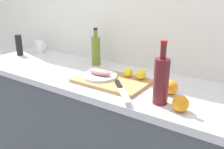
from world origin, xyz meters
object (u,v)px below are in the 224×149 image
olive_oil_bottle (96,50)px  coffee_mug_0 (40,47)px  lemon_0 (141,74)px  pepper_mill (19,45)px  wine_bottle (161,80)px  fish_fillet (100,72)px  cutting_board (112,81)px  white_plate (100,76)px  orange_0 (181,104)px  chef_knife (121,88)px

olive_oil_bottle → coffee_mug_0: bearing=178.9°
lemon_0 → pepper_mill: size_ratio=0.38×
pepper_mill → wine_bottle: bearing=-8.0°
olive_oil_bottle → pepper_mill: bearing=-168.4°
fish_fillet → coffee_mug_0: coffee_mug_0 is taller
cutting_board → pepper_mill: 1.01m
olive_oil_bottle → lemon_0: bearing=-17.0°
white_plate → fish_fillet: (0.00, 0.00, 0.03)m
cutting_board → pepper_mill: (-1.00, 0.09, 0.08)m
wine_bottle → orange_0: (0.11, -0.03, -0.08)m
fish_fillet → olive_oil_bottle: (-0.21, 0.24, 0.06)m
white_plate → fish_fillet: 0.03m
olive_oil_bottle → coffee_mug_0: size_ratio=2.25×
white_plate → cutting_board: bearing=5.7°
pepper_mill → cutting_board: bearing=-5.1°
fish_fillet → pepper_mill: pepper_mill is taller
coffee_mug_0 → orange_0: size_ratio=1.56×
lemon_0 → pepper_mill: (-1.14, -0.01, 0.03)m
lemon_0 → pepper_mill: bearing=-179.6°
lemon_0 → olive_oil_bottle: size_ratio=0.24×
white_plate → wine_bottle: size_ratio=0.68×
chef_knife → wine_bottle: wine_bottle is taller
fish_fillet → orange_0: 0.56m
coffee_mug_0 → orange_0: coffee_mug_0 is taller
white_plate → wine_bottle: wine_bottle is taller
chef_knife → pepper_mill: size_ratio=1.32×
olive_oil_bottle → orange_0: (0.76, -0.36, -0.07)m
white_plate → lemon_0: lemon_0 is taller
chef_knife → lemon_0: lemon_0 is taller
orange_0 → lemon_0: bearing=145.2°
lemon_0 → wine_bottle: 0.30m
cutting_board → chef_knife: bearing=-39.6°
chef_knife → coffee_mug_0: 1.11m
white_plate → orange_0: size_ratio=2.74×
pepper_mill → lemon_0: bearing=0.4°
coffee_mug_0 → orange_0: 1.44m
cutting_board → orange_0: bearing=-15.3°
orange_0 → fish_fillet: bearing=167.8°
pepper_mill → fish_fillet: bearing=-6.1°
chef_knife → orange_0: (0.34, -0.02, 0.01)m
pepper_mill → chef_knife: bearing=-9.8°
olive_oil_bottle → coffee_mug_0: olive_oil_bottle is taller
coffee_mug_0 → pepper_mill: 0.17m
white_plate → coffee_mug_0: bearing=163.3°
chef_knife → wine_bottle: 0.24m
orange_0 → white_plate: bearing=167.8°
cutting_board → chef_knife: (0.13, -0.11, 0.02)m
coffee_mug_0 → pepper_mill: size_ratio=0.70×
coffee_mug_0 → cutting_board: bearing=-14.8°
lemon_0 → olive_oil_bottle: bearing=163.0°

